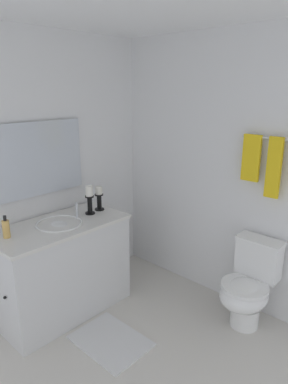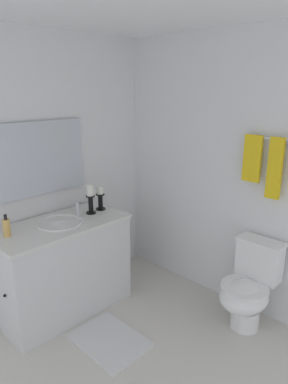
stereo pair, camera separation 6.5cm
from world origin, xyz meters
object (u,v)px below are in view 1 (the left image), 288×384
Objects in this scene: vanity_cabinet at (63,268)px; toilet at (248,287)px; towel_near_vanity at (251,158)px; sink_basin at (60,228)px; soap_bottle at (6,229)px; towel_bar at (278,139)px; bath_mat at (111,341)px; candle_holder_tall at (99,198)px; towel_center at (274,168)px; mirror at (36,159)px; candle_holder_short at (90,199)px.

toilet is (1.31, 0.94, -0.06)m from vanity_cabinet.
vanity_cabinet is 1.61m from toilet.
towel_near_vanity is (-0.17, 0.20, 1.04)m from toilet.
vanity_cabinet is 2.92× the size of sink_basin.
soap_bottle is 0.47× the size of towel_near_vanity.
soap_bottle reaches higher than sink_basin.
toilet is at bearing 35.81° from vanity_cabinet.
sink_basin is 1.93m from towel_bar.
sink_basin is 2.23× the size of soap_bottle.
towel_bar is 0.99× the size of bath_mat.
towel_near_vanity is at bearing 66.07° from bath_mat.
candle_holder_tall is 0.47× the size of towel_center.
mirror reaches higher than towel_center.
vanity_cabinet is 0.67m from soap_bottle.
vanity_cabinet is 1.96× the size of bath_mat.
soap_bottle is 0.24× the size of toilet.
soap_bottle reaches higher than bath_mat.
towel_center is at bearing 26.66° from candle_holder_tall.
vanity_cabinet is at bearing -89.31° from candle_holder_short.
candle_holder_tall is 0.86× the size of candle_holder_short.
vanity_cabinet is 4.39× the size of candle_holder_short.
mirror is (-0.28, 0.00, 0.95)m from vanity_cabinet.
mirror is at bearing -144.55° from towel_center.
towel_center is at bearing 0.00° from towel_near_vanity.
sink_basin is 0.67× the size of bath_mat.
towel_near_vanity reaches higher than vanity_cabinet.
towel_bar is 1.20× the size of towel_center.
towel_near_vanity is (1.13, 1.15, 0.60)m from sink_basin.
candle_holder_tall reaches higher than bath_mat.
candle_holder_tall is 0.13m from candle_holder_short.
mirror is (-0.28, -0.00, 0.56)m from sink_basin.
mirror is 5.09× the size of soap_bottle.
towel_bar reaches higher than vanity_cabinet.
candle_holder_short is 1.49× the size of soap_bottle.
sink_basin is 1.04× the size of towel_near_vanity.
mirror is 1.82m from towel_near_vanity.
mirror is 0.66m from soap_bottle.
vanity_cabinet is 1.56× the size of toilet.
candle_holder_short is 0.45× the size of towel_bar.
toilet is 1.01m from towel_center.
candle_holder_short is 0.69× the size of towel_near_vanity.
vanity_cabinet is at bearing -90.00° from sink_basin.
mirror is 1.53× the size of bath_mat.
towel_bar reaches higher than sink_basin.
towel_center is at bearing 58.37° from bath_mat.
toilet is at bearing 45.36° from soap_bottle.
soap_bottle is (-0.06, -0.44, 0.11)m from sink_basin.
towel_near_vanity is at bearing 30.44° from candle_holder_tall.
towel_near_vanity is 0.64× the size of bath_mat.
towel_center is at bearing -90.00° from towel_bar.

